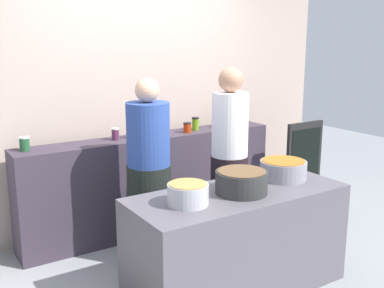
# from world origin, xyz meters

# --- Properties ---
(ground) EXTENTS (12.00, 12.00, 0.00)m
(ground) POSITION_xyz_m (0.00, 0.00, 0.00)
(ground) COLOR gray
(storefront_wall) EXTENTS (4.80, 0.12, 3.00)m
(storefront_wall) POSITION_xyz_m (0.00, 1.45, 1.50)
(storefront_wall) COLOR #B59F91
(storefront_wall) RESTS_ON ground
(display_shelf) EXTENTS (2.70, 0.36, 0.99)m
(display_shelf) POSITION_xyz_m (0.00, 1.10, 0.49)
(display_shelf) COLOR #392F3D
(display_shelf) RESTS_ON ground
(prep_table) EXTENTS (1.70, 0.70, 0.81)m
(prep_table) POSITION_xyz_m (0.00, -0.30, 0.40)
(prep_table) COLOR #58535B
(prep_table) RESTS_ON ground
(preserve_jar_0) EXTENTS (0.09, 0.09, 0.12)m
(preserve_jar_0) POSITION_xyz_m (-1.21, 1.14, 1.05)
(preserve_jar_0) COLOR #22522E
(preserve_jar_0) RESTS_ON display_shelf
(preserve_jar_1) EXTENTS (0.07, 0.07, 0.11)m
(preserve_jar_1) POSITION_xyz_m (-0.37, 1.12, 1.05)
(preserve_jar_1) COLOR #532742
(preserve_jar_1) RESTS_ON display_shelf
(preserve_jar_2) EXTENTS (0.07, 0.07, 0.10)m
(preserve_jar_2) POSITION_xyz_m (-0.21, 1.11, 1.04)
(preserve_jar_2) COLOR orange
(preserve_jar_2) RESTS_ON display_shelf
(preserve_jar_3) EXTENTS (0.08, 0.08, 0.11)m
(preserve_jar_3) POSITION_xyz_m (0.38, 1.04, 1.04)
(preserve_jar_3) COLOR #A72E0C
(preserve_jar_3) RESTS_ON display_shelf
(preserve_jar_4) EXTENTS (0.08, 0.08, 0.14)m
(preserve_jar_4) POSITION_xyz_m (0.53, 1.10, 1.06)
(preserve_jar_4) COLOR #5F8E1B
(preserve_jar_4) RESTS_ON display_shelf
(preserve_jar_5) EXTENTS (0.09, 0.09, 0.13)m
(preserve_jar_5) POSITION_xyz_m (0.86, 1.07, 1.05)
(preserve_jar_5) COLOR brown
(preserve_jar_5) RESTS_ON display_shelf
(preserve_jar_6) EXTENTS (0.09, 0.09, 0.14)m
(preserve_jar_6) POSITION_xyz_m (0.98, 1.17, 1.06)
(preserve_jar_6) COLOR #315F3C
(preserve_jar_6) RESTS_ON display_shelf
(preserve_jar_7) EXTENTS (0.09, 0.09, 0.15)m
(preserve_jar_7) POSITION_xyz_m (1.08, 1.04, 1.06)
(preserve_jar_7) COLOR orange
(preserve_jar_7) RESTS_ON display_shelf
(cooking_pot_left) EXTENTS (0.29, 0.29, 0.15)m
(cooking_pot_left) POSITION_xyz_m (-0.47, -0.32, 0.88)
(cooking_pot_left) COLOR #B7B7BC
(cooking_pot_left) RESTS_ON prep_table
(cooking_pot_center) EXTENTS (0.39, 0.39, 0.17)m
(cooking_pot_center) POSITION_xyz_m (-0.00, -0.33, 0.89)
(cooking_pot_center) COLOR #2D2D2D
(cooking_pot_center) RESTS_ON prep_table
(cooking_pot_right) EXTENTS (0.38, 0.38, 0.16)m
(cooking_pot_right) POSITION_xyz_m (0.52, -0.23, 0.88)
(cooking_pot_right) COLOR gray
(cooking_pot_right) RESTS_ON prep_table
(cook_with_tongs) EXTENTS (0.38, 0.38, 1.62)m
(cook_with_tongs) POSITION_xyz_m (-0.34, 0.50, 0.73)
(cook_with_tongs) COLOR black
(cook_with_tongs) RESTS_ON ground
(cook_in_cap) EXTENTS (0.33, 0.33, 1.70)m
(cook_in_cap) POSITION_xyz_m (0.34, 0.27, 0.78)
(cook_in_cap) COLOR black
(cook_in_cap) RESTS_ON ground
(chalkboard_sign) EXTENTS (0.50, 0.05, 1.04)m
(chalkboard_sign) POSITION_xyz_m (1.65, 0.62, 0.52)
(chalkboard_sign) COLOR black
(chalkboard_sign) RESTS_ON ground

